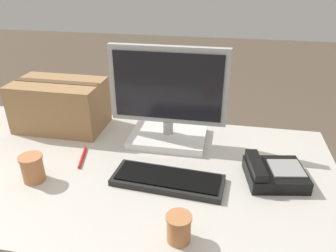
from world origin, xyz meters
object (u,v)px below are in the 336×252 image
keyboard (168,180)px  paper_cup_left (33,168)px  monitor (168,104)px  desk_phone (273,173)px  pen_marker (82,157)px  paper_cup_right (179,228)px  cardboard_box (60,105)px

keyboard → paper_cup_left: size_ratio=4.04×
monitor → desk_phone: monitor is taller
desk_phone → monitor: bearing=142.7°
monitor → pen_marker: size_ratio=3.35×
desk_phone → paper_cup_right: 0.46m
paper_cup_right → cardboard_box: cardboard_box is taller
desk_phone → paper_cup_left: size_ratio=2.28×
cardboard_box → pen_marker: 0.35m
paper_cup_left → paper_cup_right: (0.56, -0.19, -0.01)m
pen_marker → cardboard_box: bearing=-154.0°
paper_cup_right → pen_marker: paper_cup_right is taller
keyboard → paper_cup_right: size_ratio=4.75×
desk_phone → pen_marker: size_ratio=1.57×
paper_cup_left → cardboard_box: size_ratio=0.25×
monitor → keyboard: (0.06, -0.31, -0.16)m
paper_cup_right → pen_marker: size_ratio=0.59×
desk_phone → cardboard_box: bearing=154.9°
keyboard → paper_cup_left: bearing=-167.0°
monitor → desk_phone: size_ratio=2.14×
paper_cup_left → cardboard_box: (-0.10, 0.42, 0.06)m
paper_cup_right → monitor: bearing=103.4°
desk_phone → paper_cup_right: bearing=-140.1°
pen_marker → paper_cup_right: bearing=38.3°
paper_cup_left → pen_marker: paper_cup_left is taller
paper_cup_left → desk_phone: bearing=10.6°
cardboard_box → desk_phone: bearing=-15.3°
paper_cup_left → paper_cup_right: paper_cup_left is taller
desk_phone → paper_cup_left: 0.87m
keyboard → cardboard_box: cardboard_box is taller
monitor → paper_cup_right: 0.60m
monitor → keyboard: monitor is taller
monitor → desk_phone: (0.43, -0.22, -0.14)m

